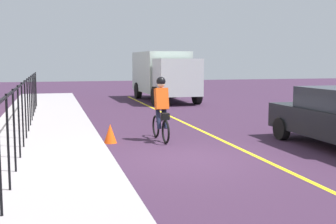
{
  "coord_description": "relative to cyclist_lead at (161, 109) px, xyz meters",
  "views": [
    {
      "loc": [
        -9.68,
        3.08,
        2.28
      ],
      "look_at": [
        0.9,
        0.29,
        1.0
      ],
      "focal_mm": 47.12,
      "sensor_mm": 36.0,
      "label": 1
    }
  ],
  "objects": [
    {
      "name": "ground_plane",
      "position": [
        -2.38,
        -0.09,
        -0.91
      ],
      "size": [
        80.0,
        80.0,
        0.0
      ],
      "primitive_type": "plane",
      "color": "#372138"
    },
    {
      "name": "lane_line_centre",
      "position": [
        -2.38,
        -1.69,
        -0.91
      ],
      "size": [
        36.0,
        0.12,
        0.01
      ],
      "primitive_type": "cube",
      "color": "yellow",
      "rests_on": "ground"
    },
    {
      "name": "sidewalk",
      "position": [
        -2.38,
        3.31,
        -0.84
      ],
      "size": [
        40.0,
        3.2,
        0.15
      ],
      "primitive_type": "cube",
      "color": "#999499",
      "rests_on": "ground"
    },
    {
      "name": "iron_fence",
      "position": [
        -1.38,
        3.71,
        0.36
      ],
      "size": [
        21.52,
        0.04,
        1.6
      ],
      "color": "black",
      "rests_on": "sidewalk"
    },
    {
      "name": "cyclist_lead",
      "position": [
        0.0,
        0.0,
        0.0
      ],
      "size": [
        1.71,
        0.37,
        1.83
      ],
      "rotation": [
        0.0,
        0.0,
        0.03
      ],
      "color": "black",
      "rests_on": "ground"
    },
    {
      "name": "box_truck_background",
      "position": [
        12.32,
        -3.2,
        0.64
      ],
      "size": [
        6.75,
        2.64,
        2.78
      ],
      "rotation": [
        0.0,
        0.0,
        3.16
      ],
      "color": "#ADC0B5",
      "rests_on": "ground"
    },
    {
      "name": "traffic_cone_near",
      "position": [
        0.02,
        1.46,
        -0.64
      ],
      "size": [
        0.36,
        0.36,
        0.54
      ],
      "primitive_type": "cone",
      "color": "#FD510F",
      "rests_on": "ground"
    }
  ]
}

